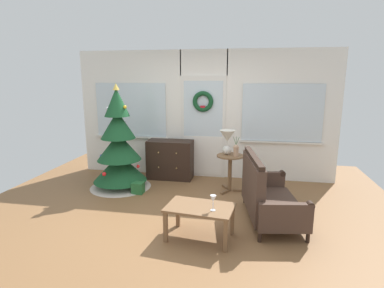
# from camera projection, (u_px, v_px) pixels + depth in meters

# --- Properties ---
(ground_plane) EXTENTS (6.76, 6.76, 0.00)m
(ground_plane) POSITION_uv_depth(u_px,v_px,m) (182.00, 218.00, 4.57)
(ground_plane) COLOR brown
(back_wall_with_door) EXTENTS (5.20, 0.19, 2.55)m
(back_wall_with_door) POSITION_uv_depth(u_px,v_px,m) (203.00, 114.00, 6.30)
(back_wall_with_door) COLOR white
(back_wall_with_door) RESTS_ON ground
(christmas_tree) EXTENTS (1.13, 1.13, 1.92)m
(christmas_tree) POSITION_uv_depth(u_px,v_px,m) (119.00, 152.00, 5.75)
(christmas_tree) COLOR #4C331E
(christmas_tree) RESTS_ON ground
(dresser_cabinet) EXTENTS (0.90, 0.45, 0.78)m
(dresser_cabinet) POSITION_uv_depth(u_px,v_px,m) (170.00, 159.00, 6.32)
(dresser_cabinet) COLOR black
(dresser_cabinet) RESTS_ON ground
(settee_sofa) EXTENTS (0.91, 1.46, 0.96)m
(settee_sofa) POSITION_uv_depth(u_px,v_px,m) (266.00, 195.00, 4.46)
(settee_sofa) COLOR black
(settee_sofa) RESTS_ON ground
(side_table) EXTENTS (0.50, 0.48, 0.67)m
(side_table) POSITION_uv_depth(u_px,v_px,m) (230.00, 166.00, 5.58)
(side_table) COLOR brown
(side_table) RESTS_ON ground
(table_lamp) EXTENTS (0.28, 0.28, 0.44)m
(table_lamp) POSITION_uv_depth(u_px,v_px,m) (227.00, 139.00, 5.53)
(table_lamp) COLOR silver
(table_lamp) RESTS_ON side_table
(flower_vase) EXTENTS (0.11, 0.10, 0.35)m
(flower_vase) POSITION_uv_depth(u_px,v_px,m) (236.00, 150.00, 5.44)
(flower_vase) COLOR tan
(flower_vase) RESTS_ON side_table
(coffee_table) EXTENTS (0.90, 0.62, 0.43)m
(coffee_table) POSITION_uv_depth(u_px,v_px,m) (200.00, 211.00, 3.95)
(coffee_table) COLOR brown
(coffee_table) RESTS_ON ground
(wine_glass) EXTENTS (0.08, 0.08, 0.20)m
(wine_glass) POSITION_uv_depth(u_px,v_px,m) (213.00, 200.00, 3.79)
(wine_glass) COLOR silver
(wine_glass) RESTS_ON coffee_table
(gift_box) EXTENTS (0.20, 0.18, 0.20)m
(gift_box) POSITION_uv_depth(u_px,v_px,m) (138.00, 188.00, 5.54)
(gift_box) COLOR #266633
(gift_box) RESTS_ON ground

